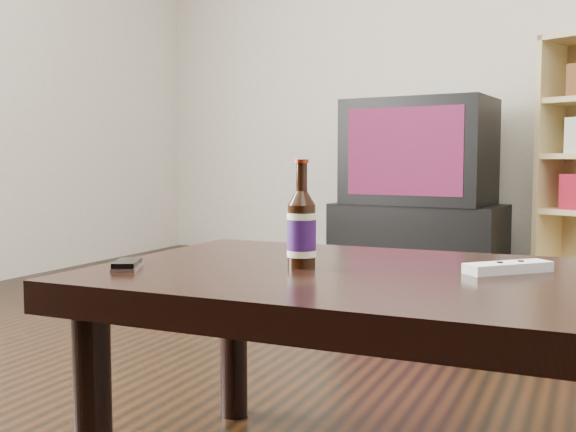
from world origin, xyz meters
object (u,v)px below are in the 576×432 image
at_px(tv, 419,152).
at_px(phone, 127,265).
at_px(beer_bottle, 302,229).
at_px(tv_stand, 418,237).
at_px(remote, 508,267).
at_px(coffee_table, 406,305).

height_order(tv, phone, tv).
bearing_deg(beer_bottle, tv_stand, 98.91).
relative_size(tv, remote, 5.61).
bearing_deg(coffee_table, tv_stand, 103.06).
bearing_deg(beer_bottle, tv, 98.92).
bearing_deg(phone, beer_bottle, 1.34).
height_order(coffee_table, beer_bottle, beer_bottle).
xyz_separation_m(tv_stand, coffee_table, (0.67, -2.87, 0.19)).
bearing_deg(tv_stand, coffee_table, -70.88).
relative_size(phone, remote, 0.64).
bearing_deg(tv_stand, tv, -90.00).
xyz_separation_m(tv, beer_bottle, (0.45, -2.88, -0.20)).
relative_size(beer_bottle, remote, 1.34).
relative_size(coffee_table, phone, 11.79).
bearing_deg(remote, tv, 151.34).
relative_size(tv_stand, phone, 9.85).
distance_m(phone, remote, 0.75).
height_order(tv_stand, remote, remote).
height_order(beer_bottle, remote, beer_bottle).
bearing_deg(beer_bottle, remote, 14.49).
bearing_deg(coffee_table, beer_bottle, -177.54).
bearing_deg(tv_stand, remote, -67.13).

